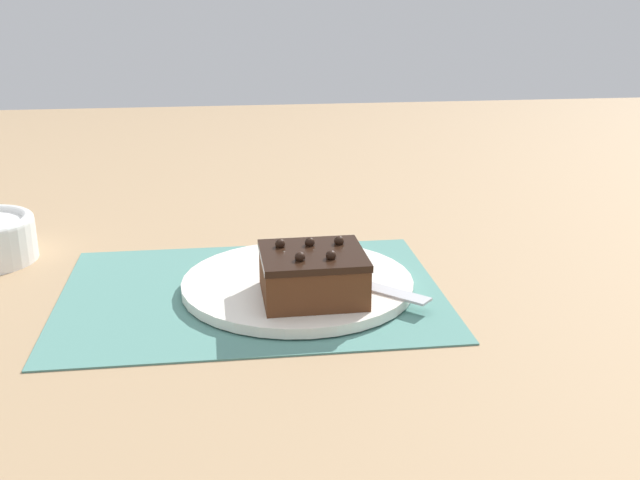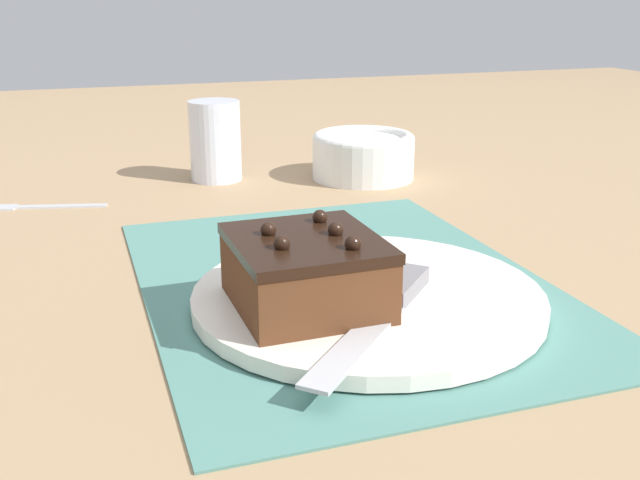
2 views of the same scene
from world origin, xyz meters
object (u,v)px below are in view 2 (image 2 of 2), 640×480
object	(u,v)px
cake_plate	(365,298)
serving_knife	(390,304)
drinking_glass	(215,141)
small_bowl	(363,154)
dessert_fork	(30,206)
chocolate_cake	(306,271)

from	to	relation	value
cake_plate	serving_knife	bearing A→B (deg)	4.08
drinking_glass	small_bowl	world-z (taller)	drinking_glass
dessert_fork	small_bowl	bearing A→B (deg)	-74.19
cake_plate	small_bowl	distance (m)	0.44
drinking_glass	small_bowl	distance (m)	0.20
chocolate_cake	dessert_fork	distance (m)	0.46
serving_knife	drinking_glass	size ratio (longest dim) A/B	1.50
drinking_glass	small_bowl	bearing A→B (deg)	73.80
serving_knife	dessert_fork	xyz separation A→B (m)	(-0.44, -0.27, -0.02)
cake_plate	dessert_fork	distance (m)	0.48
drinking_glass	cake_plate	bearing A→B (deg)	3.48
cake_plate	serving_knife	xyz separation A→B (m)	(0.04, 0.00, 0.01)
drinking_glass	serving_knife	bearing A→B (deg)	3.52
chocolate_cake	dessert_fork	xyz separation A→B (m)	(-0.41, -0.21, -0.04)
small_bowl	cake_plate	bearing A→B (deg)	-21.56
cake_plate	chocolate_cake	xyz separation A→B (m)	(0.01, -0.05, 0.03)
chocolate_cake	dessert_fork	bearing A→B (deg)	-152.83
serving_knife	drinking_glass	distance (m)	0.51
small_bowl	dessert_fork	xyz separation A→B (m)	(0.01, -0.43, -0.03)
chocolate_cake	serving_knife	bearing A→B (deg)	62.83
drinking_glass	dessert_fork	world-z (taller)	drinking_glass
cake_plate	serving_knife	distance (m)	0.04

